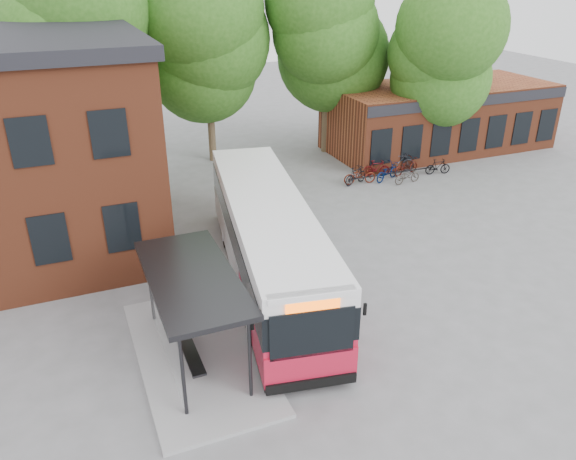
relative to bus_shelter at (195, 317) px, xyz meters
name	(u,v)px	position (x,y,z in m)	size (l,w,h in m)	color
ground	(318,308)	(4.50, 1.00, -1.45)	(100.00, 100.00, 0.00)	slate
shop_row	(439,117)	(19.50, 15.00, 0.55)	(14.00, 6.20, 4.00)	brown
bus_shelter	(195,317)	(0.00, 0.00, 0.00)	(3.60, 7.00, 2.90)	#242427
bike_rail	(393,176)	(13.78, 11.00, -1.26)	(5.20, 0.10, 0.38)	#242427
tree_0	(79,79)	(-1.50, 17.00, 4.05)	(7.92, 7.92, 11.00)	#265516
tree_1	(208,72)	(5.50, 18.00, 3.75)	(7.92, 7.92, 10.40)	#265516
tree_2	(327,62)	(12.50, 17.00, 4.05)	(7.92, 7.92, 11.00)	#265516
tree_3	(436,82)	(17.50, 13.00, 3.19)	(7.04, 7.04, 9.28)	#265516
city_bus	(268,242)	(3.57, 3.39, 0.17)	(2.73, 12.79, 3.25)	#B7142F
bicycle_0	(360,175)	(11.72, 11.06, -0.98)	(0.63, 1.80, 0.95)	#5C1D0F
bicycle_1	(356,175)	(11.49, 11.10, -0.96)	(0.46, 1.65, 0.99)	black
bicycle_2	(387,172)	(13.37, 10.97, -0.96)	(0.66, 1.88, 0.99)	#031541
bicycle_3	(377,168)	(13.20, 11.80, -1.00)	(0.43, 1.51, 0.91)	#47080C
bicycle_4	(407,176)	(14.12, 10.14, -1.03)	(0.56, 1.61, 0.85)	#3D3731
bicycle_5	(398,162)	(14.74, 12.00, -0.89)	(0.52, 1.85, 1.11)	#25262C
bicycle_6	(406,166)	(14.85, 11.38, -0.96)	(0.64, 1.85, 0.97)	#3B0F0A
bicycle_7	(438,167)	(16.54, 10.73, -1.01)	(0.42, 1.48, 0.89)	black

